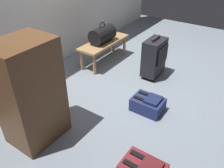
# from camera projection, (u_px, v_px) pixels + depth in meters

# --- Properties ---
(ground_plane) EXTENTS (6.60, 6.60, 0.00)m
(ground_plane) POSITION_uv_depth(u_px,v_px,m) (136.00, 88.00, 3.34)
(ground_plane) COLOR slate
(bench) EXTENTS (1.00, 0.36, 0.37)m
(bench) POSITION_uv_depth(u_px,v_px,m) (104.00, 44.00, 3.88)
(bench) COLOR #A87A4C
(bench) RESTS_ON ground
(duffel_bag_black) EXTENTS (0.44, 0.26, 0.34)m
(duffel_bag_black) POSITION_uv_depth(u_px,v_px,m) (102.00, 35.00, 3.74)
(duffel_bag_black) COLOR black
(duffel_bag_black) RESTS_ON bench
(cell_phone) EXTENTS (0.07, 0.14, 0.01)m
(cell_phone) POSITION_uv_depth(u_px,v_px,m) (112.00, 35.00, 4.07)
(cell_phone) COLOR silver
(cell_phone) RESTS_ON bench
(suitcase_upright_charcoal) EXTENTS (0.40, 0.26, 0.63)m
(suitcase_upright_charcoal) POSITION_uv_depth(u_px,v_px,m) (154.00, 57.00, 3.46)
(suitcase_upright_charcoal) COLOR black
(suitcase_upright_charcoal) RESTS_ON ground
(backpack_navy) EXTENTS (0.28, 0.38, 0.21)m
(backpack_navy) POSITION_uv_depth(u_px,v_px,m) (148.00, 104.00, 2.87)
(backpack_navy) COLOR navy
(backpack_navy) RESTS_ON ground
(side_cabinet) EXTENTS (0.56, 0.44, 1.10)m
(side_cabinet) POSITION_uv_depth(u_px,v_px,m) (30.00, 93.00, 2.27)
(side_cabinet) COLOR brown
(side_cabinet) RESTS_ON ground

